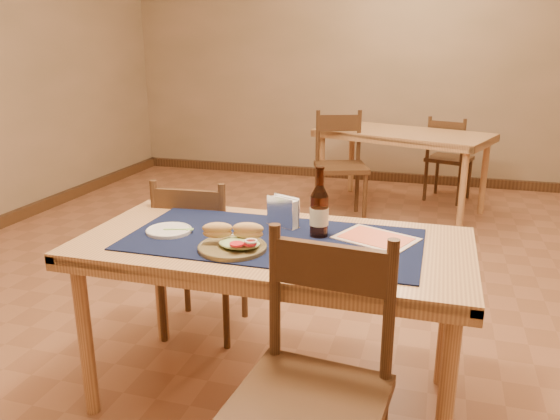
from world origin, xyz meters
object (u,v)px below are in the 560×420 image
(chair_main_far, at_px, (201,254))
(chair_main_near, at_px, (313,390))
(beer_bottle, at_px, (319,211))
(napkin_holder, at_px, (283,213))
(back_table, at_px, (402,140))
(sandwich_plate, at_px, (234,243))
(main_table, at_px, (273,259))

(chair_main_far, xyz_separation_m, chair_main_near, (0.85, -1.05, 0.04))
(beer_bottle, bearing_deg, napkin_holder, 156.63)
(beer_bottle, bearing_deg, chair_main_far, 153.42)
(back_table, height_order, sandwich_plate, sandwich_plate)
(chair_main_near, distance_m, sandwich_plate, 0.68)
(chair_main_far, distance_m, sandwich_plate, 0.81)
(chair_main_near, xyz_separation_m, beer_bottle, (-0.14, 0.69, 0.36))
(napkin_holder, bearing_deg, main_table, -88.23)
(chair_main_far, xyz_separation_m, sandwich_plate, (0.43, -0.61, 0.32))
(back_table, distance_m, sandwich_plate, 3.35)
(main_table, xyz_separation_m, napkin_holder, (-0.01, 0.17, 0.15))
(back_table, relative_size, beer_bottle, 5.81)
(main_table, xyz_separation_m, sandwich_plate, (-0.11, -0.16, 0.12))
(main_table, distance_m, chair_main_far, 0.73)
(main_table, distance_m, napkin_holder, 0.22)
(back_table, relative_size, chair_main_far, 1.93)
(chair_main_far, height_order, sandwich_plate, chair_main_far)
(back_table, distance_m, napkin_holder, 3.01)
(main_table, relative_size, napkin_holder, 9.87)
(chair_main_near, distance_m, beer_bottle, 0.80)
(chair_main_near, relative_size, beer_bottle, 3.29)
(back_table, height_order, chair_main_far, chair_main_far)
(chair_main_far, relative_size, beer_bottle, 3.01)
(chair_main_far, xyz_separation_m, beer_bottle, (0.71, -0.36, 0.40))
(main_table, relative_size, chair_main_near, 1.65)
(main_table, distance_m, chair_main_near, 0.70)
(main_table, height_order, napkin_holder, napkin_holder)
(back_table, bearing_deg, main_table, -95.34)
(beer_bottle, bearing_deg, sandwich_plate, -138.52)
(chair_main_far, bearing_deg, main_table, -39.48)
(back_table, xyz_separation_m, chair_main_near, (0.02, -3.77, -0.16))
(sandwich_plate, bearing_deg, main_table, 55.60)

